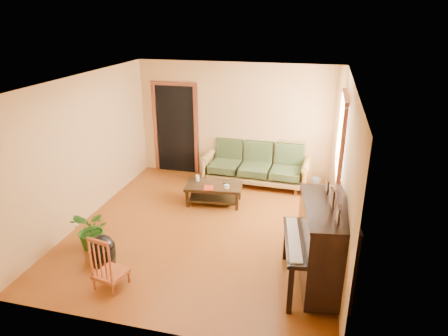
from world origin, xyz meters
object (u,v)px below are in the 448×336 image
(piano, at_px, (323,247))
(red_chair, at_px, (109,261))
(footstool, at_px, (103,253))
(ceramic_crock, at_px, (316,184))
(sofa, at_px, (256,163))
(potted_plant, at_px, (92,230))
(coffee_table, at_px, (214,194))
(armchair, at_px, (320,219))

(piano, distance_m, red_chair, 2.93)
(piano, relative_size, red_chair, 1.69)
(footstool, relative_size, ceramic_crock, 1.47)
(sofa, relative_size, red_chair, 2.73)
(sofa, relative_size, potted_plant, 3.33)
(sofa, xyz_separation_m, coffee_table, (-0.64, -1.14, -0.29))
(sofa, bearing_deg, red_chair, -106.29)
(sofa, height_order, ceramic_crock, sofa)
(ceramic_crock, distance_m, potted_plant, 4.69)
(sofa, bearing_deg, footstool, -113.74)
(coffee_table, distance_m, red_chair, 2.95)
(potted_plant, bearing_deg, armchair, 16.97)
(armchair, relative_size, footstool, 2.26)
(coffee_table, xyz_separation_m, footstool, (-1.09, -2.40, -0.02))
(coffee_table, bearing_deg, potted_plant, -125.38)
(piano, distance_m, ceramic_crock, 3.34)
(piano, distance_m, footstool, 3.25)
(sofa, bearing_deg, ceramic_crock, 3.33)
(sofa, height_order, potted_plant, sofa)
(sofa, xyz_separation_m, armchair, (1.43, -2.12, -0.06))
(sofa, relative_size, ceramic_crock, 8.89)
(sofa, distance_m, armchair, 2.55)
(red_chair, bearing_deg, coffee_table, 87.73)
(coffee_table, bearing_deg, red_chair, -103.79)
(red_chair, height_order, potted_plant, red_chair)
(armchair, distance_m, footstool, 3.47)
(red_chair, bearing_deg, ceramic_crock, 68.10)
(sofa, distance_m, coffee_table, 1.34)
(coffee_table, distance_m, potted_plant, 2.52)
(coffee_table, relative_size, piano, 0.78)
(armchair, height_order, red_chair, armchair)
(coffee_table, height_order, ceramic_crock, coffee_table)
(coffee_table, xyz_separation_m, ceramic_crock, (1.95, 1.17, -0.07))
(sofa, xyz_separation_m, ceramic_crock, (1.31, 0.02, -0.36))
(armchair, bearing_deg, coffee_table, 162.07)
(coffee_table, bearing_deg, ceramic_crock, 30.89)
(piano, xyz_separation_m, red_chair, (-2.83, -0.72, -0.21))
(armchair, bearing_deg, sofa, 131.27)
(footstool, distance_m, ceramic_crock, 4.68)
(coffee_table, relative_size, armchair, 1.29)
(footstool, bearing_deg, sofa, 64.02)
(sofa, distance_m, footstool, 3.95)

